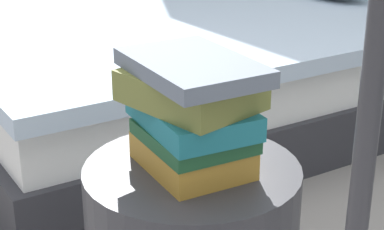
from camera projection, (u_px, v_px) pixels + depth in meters
The scene contains 6 objects.
bed at pixel (188, 67), 2.84m from camera, with size 1.65×2.09×0.62m.
book_ochre at pixel (192, 154), 1.33m from camera, with size 0.23×0.18×0.06m, color #B7842D.
book_forest at pixel (195, 135), 1.30m from camera, with size 0.23×0.18×0.03m, color #1E512D.
book_teal at pixel (192, 115), 1.30m from camera, with size 0.27×0.19×0.05m, color #1E727F.
book_olive at pixel (192, 89), 1.28m from camera, with size 0.26×0.19×0.06m, color olive.
book_slate at pixel (189, 67), 1.25m from camera, with size 0.30×0.20×0.03m, color slate.
Camera 1 is at (0.98, -0.69, 1.09)m, focal length 60.39 mm.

